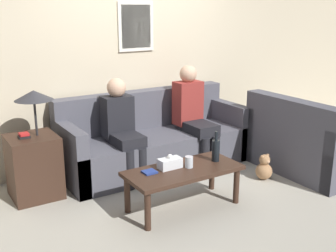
{
  "coord_description": "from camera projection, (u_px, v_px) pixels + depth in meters",
  "views": [
    {
      "loc": [
        -2.48,
        -3.8,
        1.94
      ],
      "look_at": [
        -0.16,
        -0.08,
        0.69
      ],
      "focal_mm": 45.0,
      "sensor_mm": 36.0,
      "label": 1
    }
  ],
  "objects": [
    {
      "name": "coffee_table",
      "position": [
        183.0,
        174.0,
        4.12
      ],
      "size": [
        1.15,
        0.52,
        0.41
      ],
      "color": "#382319",
      "rests_on": "ground_plane"
    },
    {
      "name": "ground_plane",
      "position": [
        176.0,
        179.0,
        4.89
      ],
      "size": [
        16.0,
        16.0,
        0.0
      ],
      "primitive_type": "plane",
      "color": "#ADA899"
    },
    {
      "name": "side_table_with_lamp",
      "position": [
        34.0,
        161.0,
        4.37
      ],
      "size": [
        0.5,
        0.49,
        1.13
      ],
      "color": "#382319",
      "rests_on": "ground_plane"
    },
    {
      "name": "drinking_glass",
      "position": [
        189.0,
        162.0,
        4.13
      ],
      "size": [
        0.08,
        0.08,
        0.11
      ],
      "color": "silver",
      "rests_on": "coffee_table"
    },
    {
      "name": "wall_back",
      "position": [
        135.0,
        59.0,
        5.32
      ],
      "size": [
        9.0,
        0.08,
        2.6
      ],
      "color": "beige",
      "rests_on": "ground_plane"
    },
    {
      "name": "person_right",
      "position": [
        193.0,
        112.0,
        5.24
      ],
      "size": [
        0.34,
        0.65,
        1.24
      ],
      "color": "black",
      "rests_on": "ground_plane"
    },
    {
      "name": "tissue_box",
      "position": [
        170.0,
        163.0,
        4.11
      ],
      "size": [
        0.23,
        0.12,
        0.15
      ],
      "color": "silver",
      "rests_on": "coffee_table"
    },
    {
      "name": "teddy_bear",
      "position": [
        264.0,
        168.0,
        4.87
      ],
      "size": [
        0.19,
        0.19,
        0.3
      ],
      "color": "#A87A51",
      "rests_on": "ground_plane"
    },
    {
      "name": "book_stack",
      "position": [
        149.0,
        172.0,
        4.0
      ],
      "size": [
        0.13,
        0.12,
        0.02
      ],
      "color": "navy",
      "rests_on": "coffee_table"
    },
    {
      "name": "couch_side",
      "position": [
        306.0,
        145.0,
        5.08
      ],
      "size": [
        0.86,
        1.34,
        0.92
      ],
      "rotation": [
        0.0,
        0.0,
        1.57
      ],
      "color": "#4C4C56",
      "rests_on": "ground_plane"
    },
    {
      "name": "person_left",
      "position": [
        122.0,
        125.0,
        4.77
      ],
      "size": [
        0.34,
        0.6,
        1.16
      ],
      "color": "black",
      "rests_on": "ground_plane"
    },
    {
      "name": "wine_bottle",
      "position": [
        216.0,
        150.0,
        4.28
      ],
      "size": [
        0.08,
        0.08,
        0.32
      ],
      "color": "black",
      "rests_on": "coffee_table"
    },
    {
      "name": "couch_main",
      "position": [
        154.0,
        142.0,
        5.23
      ],
      "size": [
        2.32,
        0.86,
        0.92
      ],
      "color": "#4C4C56",
      "rests_on": "ground_plane"
    }
  ]
}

